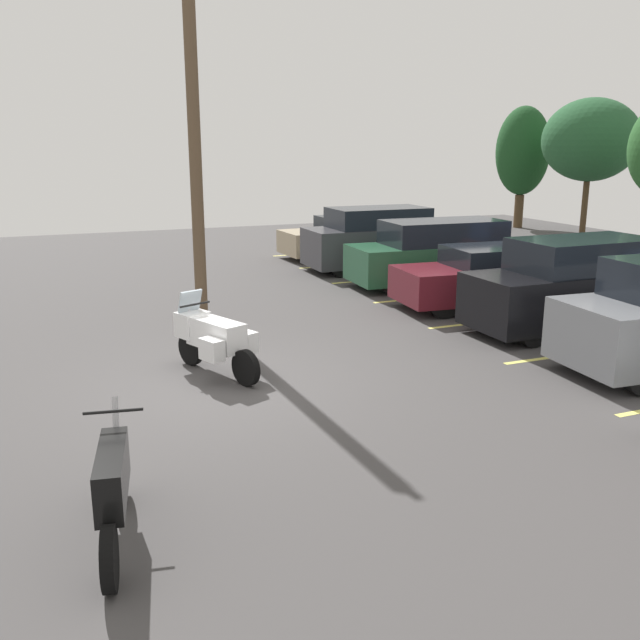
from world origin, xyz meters
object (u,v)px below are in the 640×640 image
(motorcycle_second, at_px, (113,487))
(utility_pole, at_px, (194,119))
(car_tan, at_px, (346,237))
(car_maroon, at_px, (486,278))
(car_black, at_px, (572,286))
(car_green, at_px, (437,253))
(motorcycle_touring, at_px, (213,337))
(car_charcoal, at_px, (376,239))

(motorcycle_second, relative_size, utility_pole, 0.26)
(car_tan, distance_m, car_maroon, 8.40)
(motorcycle_second, xyz_separation_m, car_black, (-4.81, 10.03, 0.38))
(motorcycle_second, height_order, car_black, car_black)
(car_black, xyz_separation_m, utility_pole, (-4.06, -7.16, 3.47))
(motorcycle_second, xyz_separation_m, car_green, (-10.09, 9.92, 0.34))
(motorcycle_touring, xyz_separation_m, car_maroon, (-2.54, 7.44, 0.07))
(motorcycle_touring, xyz_separation_m, car_charcoal, (-8.21, 7.26, 0.33))
(car_charcoal, bearing_deg, motorcycle_second, -35.94)
(motorcycle_touring, distance_m, car_green, 9.37)
(car_charcoal, bearing_deg, car_tan, 175.88)
(car_charcoal, bearing_deg, car_black, 4.14)
(car_green, distance_m, car_black, 5.28)
(car_tan, relative_size, car_charcoal, 1.05)
(utility_pole, bearing_deg, car_charcoal, 122.34)
(motorcycle_second, bearing_deg, car_charcoal, 144.06)
(car_tan, distance_m, car_charcoal, 2.75)
(utility_pole, bearing_deg, car_maroon, 77.32)
(car_charcoal, relative_size, car_green, 0.89)
(motorcycle_second, height_order, utility_pole, utility_pole)
(car_charcoal, xyz_separation_m, utility_pole, (4.16, -6.56, 3.46))
(utility_pole, bearing_deg, car_black, 60.46)
(car_green, height_order, car_maroon, car_green)
(motorcycle_touring, height_order, car_charcoal, car_charcoal)
(car_maroon, bearing_deg, car_black, 9.24)
(car_charcoal, distance_m, car_green, 2.97)
(car_maroon, distance_m, utility_pole, 7.85)
(car_charcoal, relative_size, car_black, 0.98)
(motorcycle_second, height_order, car_tan, car_tan)
(car_black, bearing_deg, car_maroon, -170.76)
(car_maroon, bearing_deg, car_tan, 179.90)
(car_charcoal, relative_size, utility_pole, 0.51)
(utility_pole, bearing_deg, motorcycle_second, -17.98)
(car_tan, distance_m, utility_pole, 10.35)
(motorcycle_second, bearing_deg, motorcycle_touring, 155.66)
(car_charcoal, xyz_separation_m, car_green, (2.93, 0.48, -0.06))
(motorcycle_second, bearing_deg, car_green, 135.50)
(motorcycle_touring, height_order, car_black, car_black)
(motorcycle_touring, xyz_separation_m, car_green, (-5.28, 7.74, 0.26))
(car_green, bearing_deg, car_charcoal, -170.76)
(car_green, xyz_separation_m, car_maroon, (2.74, -0.30, -0.20))
(car_maroon, bearing_deg, motorcycle_second, -52.62)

